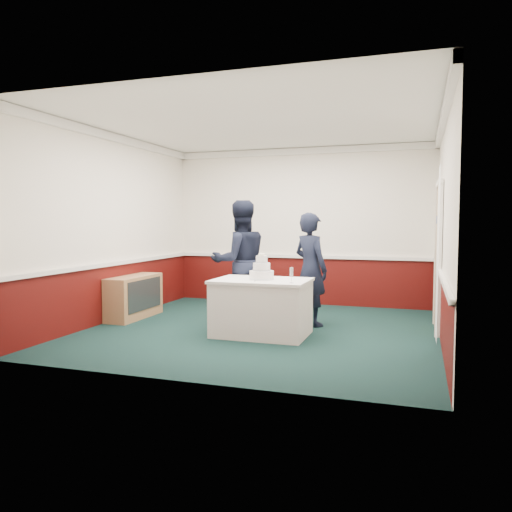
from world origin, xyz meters
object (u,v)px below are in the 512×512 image
(cake_knife, at_px, (255,281))
(champagne_flute, at_px, (291,273))
(person_woman, at_px, (311,269))
(wedding_cake, at_px, (262,271))
(sideboard, at_px, (134,297))
(cake_table, at_px, (262,307))
(person_man, at_px, (240,262))

(cake_knife, xyz_separation_m, champagne_flute, (0.53, -0.08, 0.14))
(cake_knife, height_order, person_woman, person_woman)
(wedding_cake, xyz_separation_m, person_woman, (0.51, 0.88, -0.03))
(sideboard, relative_size, cake_table, 0.91)
(sideboard, relative_size, cake_knife, 5.45)
(cake_knife, bearing_deg, cake_table, 67.68)
(sideboard, relative_size, person_man, 0.62)
(sideboard, distance_m, person_man, 1.90)
(wedding_cake, xyz_separation_m, cake_knife, (-0.03, -0.20, -0.11))
(sideboard, xyz_separation_m, cake_table, (2.39, -0.54, 0.05))
(sideboard, relative_size, person_woman, 0.69)
(cake_table, relative_size, champagne_flute, 6.44)
(person_man, bearing_deg, cake_knife, 82.70)
(sideboard, bearing_deg, person_woman, 6.74)
(sideboard, distance_m, person_woman, 2.96)
(champagne_flute, bearing_deg, cake_knife, 171.42)
(sideboard, distance_m, champagne_flute, 3.06)
(cake_table, height_order, person_woman, person_woman)
(person_man, bearing_deg, person_woman, 148.46)
(sideboard, bearing_deg, cake_table, -12.77)
(cake_knife, bearing_deg, wedding_cake, 67.68)
(champagne_flute, relative_size, person_man, 0.11)
(champagne_flute, height_order, person_man, person_man)
(champagne_flute, bearing_deg, cake_table, 150.75)
(wedding_cake, distance_m, person_man, 0.97)
(wedding_cake, xyz_separation_m, person_man, (-0.60, 0.76, 0.06))
(wedding_cake, bearing_deg, champagne_flute, -29.25)
(cake_table, height_order, champagne_flute, champagne_flute)
(wedding_cake, height_order, person_woman, person_woman)
(cake_knife, relative_size, champagne_flute, 1.07)
(cake_knife, distance_m, champagne_flute, 0.55)
(cake_table, height_order, person_man, person_man)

